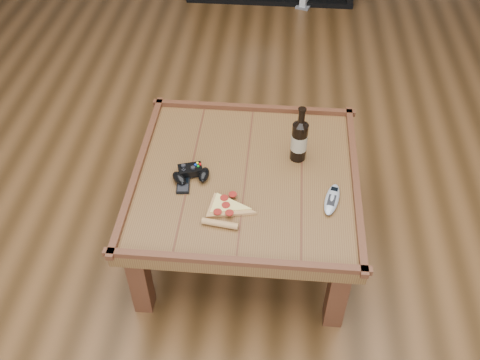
# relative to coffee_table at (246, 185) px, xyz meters

# --- Properties ---
(ground) EXTENTS (6.00, 6.00, 0.00)m
(ground) POSITION_rel_coffee_table_xyz_m (0.00, 0.00, -0.39)
(ground) COLOR #412912
(ground) RESTS_ON ground
(coffee_table) EXTENTS (1.03, 1.03, 0.48)m
(coffee_table) POSITION_rel_coffee_table_xyz_m (0.00, 0.00, 0.00)
(coffee_table) COLOR #593519
(coffee_table) RESTS_ON ground
(beer_bottle) EXTENTS (0.07, 0.07, 0.28)m
(beer_bottle) POSITION_rel_coffee_table_xyz_m (0.23, 0.14, 0.17)
(beer_bottle) COLOR black
(beer_bottle) RESTS_ON coffee_table
(game_controller) EXTENTS (0.18, 0.15, 0.05)m
(game_controller) POSITION_rel_coffee_table_xyz_m (-0.24, -0.03, 0.08)
(game_controller) COLOR black
(game_controller) RESTS_ON coffee_table
(pizza_slice) EXTENTS (0.20, 0.29, 0.03)m
(pizza_slice) POSITION_rel_coffee_table_xyz_m (-0.07, -0.22, 0.07)
(pizza_slice) COLOR tan
(pizza_slice) RESTS_ON coffee_table
(smartphone) EXTENTS (0.07, 0.11, 0.01)m
(smartphone) POSITION_rel_coffee_table_xyz_m (-0.27, -0.09, 0.07)
(smartphone) COLOR black
(smartphone) RESTS_ON coffee_table
(remote_control) EXTENTS (0.10, 0.20, 0.03)m
(remote_control) POSITION_rel_coffee_table_xyz_m (0.38, -0.13, 0.07)
(remote_control) COLOR #9EA5AB
(remote_control) RESTS_ON coffee_table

